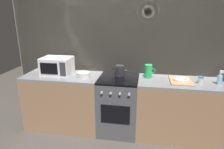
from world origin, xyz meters
TOP-DOWN VIEW (x-y plane):
  - ground_plane at (0.00, 0.00)m, footprint 8.00×8.00m
  - back_wall at (0.00, 0.32)m, footprint 3.60×0.05m
  - counter_left at (-0.90, 0.00)m, footprint 1.20×0.60m
  - stove_unit at (-0.00, -0.00)m, footprint 0.60×0.63m
  - counter_right at (0.90, 0.00)m, footprint 1.20×0.60m
  - microwave at (-0.99, 0.04)m, footprint 0.46×0.35m
  - kettle at (0.00, 0.12)m, footprint 0.28×0.15m
  - mixing_bowl at (-0.52, -0.05)m, footprint 0.20×0.20m
  - pitcher at (0.44, 0.10)m, footprint 0.16×0.11m
  - dish_pile at (0.90, -0.01)m, footprint 0.30×0.40m
  - spice_jar at (1.15, -0.05)m, footprint 0.08×0.08m
  - spray_bottle at (1.40, -0.04)m, footprint 0.08×0.06m

SIDE VIEW (x-z plane):
  - ground_plane at x=0.00m, z-range 0.00..0.00m
  - stove_unit at x=0.00m, z-range 0.00..0.90m
  - counter_left at x=-0.90m, z-range 0.00..0.90m
  - counter_right at x=0.90m, z-range 0.00..0.90m
  - dish_pile at x=0.90m, z-range 0.89..0.95m
  - mixing_bowl at x=-0.52m, z-range 0.90..0.98m
  - spice_jar at x=1.15m, z-range 0.90..1.00m
  - spray_bottle at x=1.40m, z-range 0.88..1.08m
  - kettle at x=0.00m, z-range 0.90..1.06m
  - pitcher at x=0.44m, z-range 0.90..1.10m
  - microwave at x=-0.99m, z-range 0.90..1.17m
  - back_wall at x=0.00m, z-range 0.00..2.40m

